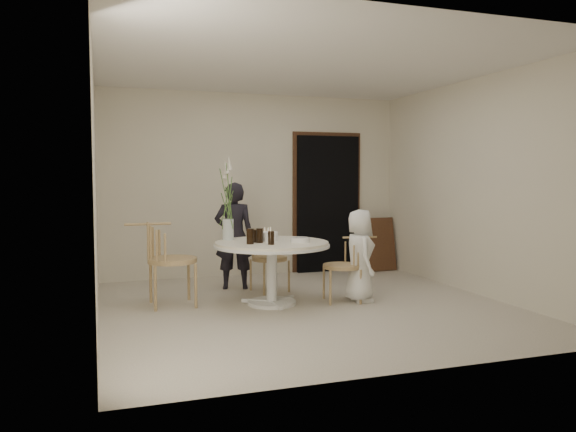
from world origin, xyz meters
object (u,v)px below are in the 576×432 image
object	(u,v)px
chair_far	(265,251)
chair_left	(160,252)
chair_right	(351,259)
girl	(234,236)
birthday_cake	(268,236)
boy	(360,256)
flower_vase	(228,208)
table	(272,251)

from	to	relation	value
chair_far	chair_left	xyz separation A→B (m)	(-1.39, -0.52, 0.12)
chair_right	girl	bearing A→B (deg)	-126.01
chair_far	chair_right	world-z (taller)	chair_far
chair_far	birthday_cake	size ratio (longest dim) A/B	3.51
chair_right	chair_left	world-z (taller)	chair_left
chair_far	birthday_cake	world-z (taller)	birthday_cake
girl	boy	distance (m)	1.74
girl	flower_vase	size ratio (longest dim) A/B	1.42
boy	birthday_cake	distance (m)	1.10
chair_far	girl	xyz separation A→B (m)	(-0.37, 0.21, 0.19)
chair_left	boy	size ratio (longest dim) A/B	0.89
table	birthday_cake	world-z (taller)	birthday_cake
flower_vase	girl	bearing A→B (deg)	71.46
chair_right	chair_left	distance (m)	2.21
table	chair_left	distance (m)	1.26
birthday_cake	table	bearing A→B (deg)	-71.74
chair_far	chair_right	bearing A→B (deg)	-64.51
girl	flower_vase	bearing A→B (deg)	85.70
chair_right	birthday_cake	world-z (taller)	birthday_cake
boy	chair_far	bearing A→B (deg)	46.86
girl	birthday_cake	xyz separation A→B (m)	(0.18, -0.97, 0.08)
table	chair_far	size ratio (longest dim) A/B	1.69
chair_far	birthday_cake	bearing A→B (deg)	-116.85
table	chair_far	xyz separation A→B (m)	(0.17, 0.83, -0.11)
boy	chair_left	bearing A→B (deg)	84.36
birthday_cake	flower_vase	bearing A→B (deg)	147.43
table	chair_left	xyz separation A→B (m)	(-1.23, 0.31, 0.01)
chair_far	chair_left	distance (m)	1.49
chair_left	boy	distance (m)	2.30
boy	girl	bearing A→B (deg)	51.70
chair_right	birthday_cake	distance (m)	1.02
chair_right	chair_far	bearing A→B (deg)	-131.53
chair_right	flower_vase	size ratio (longest dim) A/B	0.79
boy	birthday_cake	xyz separation A→B (m)	(-1.05, 0.25, 0.24)
chair_right	flower_vase	xyz separation A→B (m)	(-1.37, 0.47, 0.61)
chair_left	chair_far	bearing A→B (deg)	-70.97
girl	table	bearing A→B (deg)	115.12
table	girl	bearing A→B (deg)	100.88
table	chair_left	world-z (taller)	chair_left
birthday_cake	chair_right	bearing A→B (deg)	-12.12
table	birthday_cake	distance (m)	0.18
chair_far	flower_vase	size ratio (longest dim) A/B	0.80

